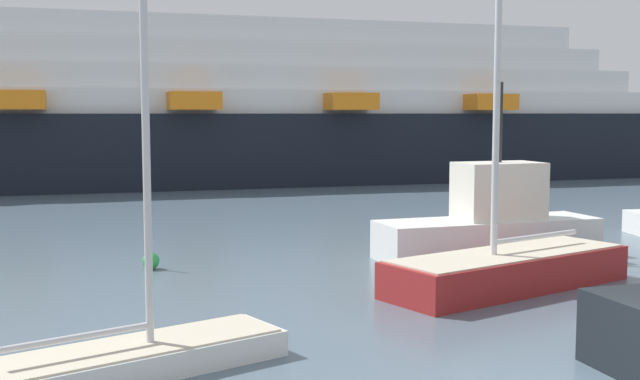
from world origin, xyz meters
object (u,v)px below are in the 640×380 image
Objects in this scene: fishing_boat_0 at (491,224)px; cruise_ship at (103,111)px; sailboat_2 at (126,348)px; channel_buoy_0 at (151,260)px; sailboat_1 at (508,265)px.

fishing_boat_0 is 32.56m from cruise_ship.
cruise_ship is (2.02, 38.86, 4.25)m from sailboat_2.
cruise_ship reaches higher than sailboat_2.
sailboat_2 is 7.65× the size of channel_buoy_0.
sailboat_1 reaches higher than sailboat_2.
sailboat_2 is at bearing -145.97° from fishing_boat_0.
sailboat_1 is 9.14× the size of channel_buoy_0.
channel_buoy_0 is at bearing -49.68° from sailboat_1.
cruise_ship is at bearing 68.97° from sailboat_2.
cruise_ship is at bearing -93.27° from sailboat_1.
cruise_ship is at bearing 89.06° from channel_buoy_0.
channel_buoy_0 is 29.67m from cruise_ship.
sailboat_1 is 10.85m from sailboat_2.
sailboat_1 is 10.30m from channel_buoy_0.
channel_buoy_0 is 0.02× the size of cruise_ship.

